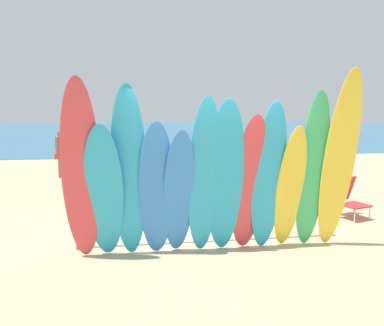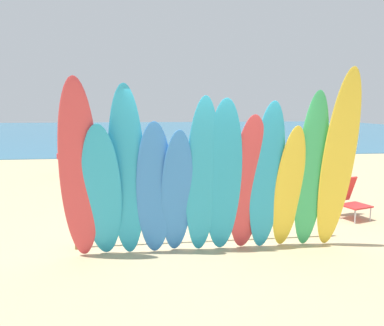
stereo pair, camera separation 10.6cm
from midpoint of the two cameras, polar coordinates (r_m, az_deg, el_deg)
ground at (r=20.13m, az=-4.30°, el=1.98°), size 60.00×60.00×0.00m
ocean_water at (r=37.09m, az=-5.71°, el=4.93°), size 60.00×40.00×0.02m
surfboard_rack at (r=6.32m, az=2.55°, el=-7.68°), size 4.29×0.07×0.61m
surfboard_red_0 at (r=5.56m, az=-16.12°, el=-1.43°), size 0.59×0.73×2.67m
surfboard_teal_1 at (r=5.64m, az=-12.90°, el=-4.41°), size 0.58×0.65×2.05m
surfboard_teal_2 at (r=5.58m, az=-9.26°, el=-1.62°), size 0.54×0.56×2.59m
surfboard_blue_3 at (r=5.63m, az=-5.16°, el=-4.11°), size 0.53×0.52×2.07m
surfboard_blue_4 at (r=5.67m, az=-1.76°, el=-4.60°), size 0.52×0.66×1.96m
surfboard_teal_5 at (r=5.63m, az=2.05°, el=-2.26°), size 0.52×0.60×2.42m
surfboard_teal_6 at (r=5.70m, az=5.25°, el=-2.31°), size 0.60×0.63×2.39m
surfboard_red_7 at (r=5.86m, az=8.92°, el=-3.23°), size 0.61×0.59×2.16m
surfboard_teal_8 at (r=5.92m, az=11.72°, el=-2.23°), size 0.55×0.54×2.36m
surfboard_yellow_9 at (r=6.12m, az=14.85°, el=-3.72°), size 0.52×0.56×2.00m
surfboard_green_10 at (r=6.18m, az=17.96°, el=-1.30°), size 0.51×0.57×2.51m
surfboard_yellow_11 at (r=6.25m, az=21.62°, el=0.12°), size 0.54×0.67×2.84m
beachgoer_photographing at (r=12.94m, az=-18.57°, el=1.88°), size 0.40×0.57×1.52m
beachgoer_by_water at (r=10.26m, az=4.09°, el=0.87°), size 0.51×0.39×1.58m
beachgoer_near_rack at (r=13.45m, az=-4.88°, el=2.68°), size 0.41×0.59×1.59m
beachgoer_midbeach at (r=10.19m, az=-16.39°, el=0.88°), size 0.49×0.47×1.70m
beachgoer_strolling at (r=12.57m, az=11.30°, el=2.52°), size 0.45×0.58×1.73m
beach_chair_red at (r=8.41m, az=22.98°, el=-4.77°), size 0.67×0.76×0.84m
beach_chair_blue at (r=10.11m, az=19.41°, el=-2.50°), size 0.58×0.78×0.80m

